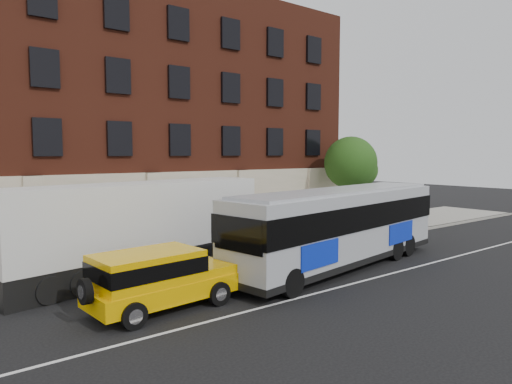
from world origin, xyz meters
TOP-DOWN VIEW (x-y plane):
  - ground at (0.00, 0.00)m, footprint 120.00×120.00m
  - sidewalk at (0.00, 9.00)m, footprint 60.00×6.00m
  - kerb at (0.00, 6.00)m, footprint 60.00×0.25m
  - lane_line at (0.00, 0.50)m, footprint 60.00×0.12m
  - building at (-0.01, 16.92)m, footprint 30.00×12.10m
  - street_tree at (13.54, 9.48)m, footprint 3.60×3.60m
  - city_bus at (4.92, 2.67)m, footprint 13.31×4.76m
  - yellow_suv at (-4.25, 2.44)m, footprint 5.30×2.61m
  - shipping_container at (-2.76, 7.11)m, footprint 12.04×4.41m

SIDE VIEW (x-z plane):
  - ground at x=0.00m, z-range 0.00..0.00m
  - lane_line at x=0.00m, z-range 0.00..0.01m
  - sidewalk at x=0.00m, z-range 0.00..0.15m
  - kerb at x=0.00m, z-range 0.00..0.15m
  - yellow_suv at x=-4.25m, z-range 0.15..2.14m
  - shipping_container at x=-2.76m, z-range -0.02..3.91m
  - city_bus at x=4.92m, z-range 0.19..3.76m
  - street_tree at x=13.54m, z-range 1.31..7.51m
  - building at x=-0.01m, z-range 0.08..15.08m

